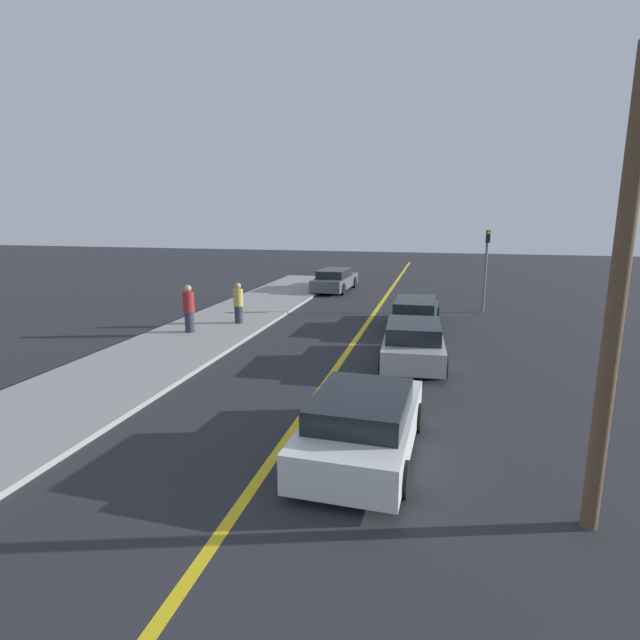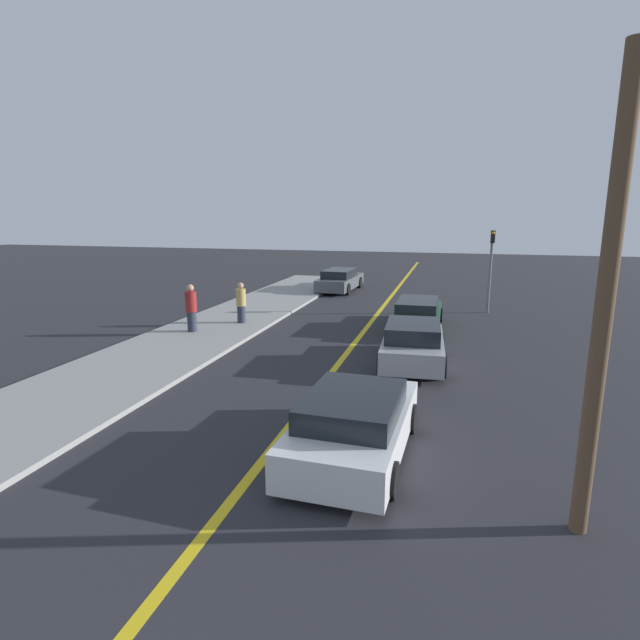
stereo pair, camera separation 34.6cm
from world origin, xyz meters
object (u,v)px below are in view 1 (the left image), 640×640
Objects in this scene: pedestrian_near_curb at (189,309)px; pedestrian_mid_group at (238,303)px; car_ahead_center at (413,343)px; car_far_distant at (415,314)px; utility_pole at (616,308)px; traffic_light at (486,262)px; car_parked_left_lot at (335,280)px; car_near_right_lane at (362,424)px.

pedestrian_near_curb is 1.09× the size of pedestrian_mid_group.
pedestrian_near_curb reaches higher than pedestrian_mid_group.
car_ahead_center is 2.47× the size of pedestrian_mid_group.
utility_pole is at bearing -75.30° from car_far_distant.
car_ahead_center is at bearing -106.66° from traffic_light.
traffic_light is (11.01, 7.28, 1.30)m from pedestrian_near_curb.
car_ahead_center is at bearing -87.17° from car_far_distant.
pedestrian_near_curb is at bearing -158.21° from car_far_distant.
car_ahead_center is 0.84× the size of car_parked_left_lot.
traffic_light reaches higher than car_far_distant.
traffic_light is at bearing 70.26° from car_ahead_center.
car_far_distant is 2.59× the size of pedestrian_near_curb.
traffic_light is 16.57m from utility_pole.
utility_pole reaches higher than car_far_distant.
car_near_right_lane is at bearing -102.15° from traffic_light.
utility_pole is at bearing -47.74° from pedestrian_mid_group.
car_parked_left_lot is 2.94× the size of pedestrian_mid_group.
traffic_light is at bearing 33.48° from pedestrian_near_curb.
car_far_distant is 0.96× the size of car_parked_left_lot.
pedestrian_mid_group reaches higher than car_ahead_center.
car_near_right_lane is at bearing -91.63° from car_far_distant.
traffic_light reaches higher than pedestrian_near_curb.
pedestrian_near_curb is 0.27× the size of utility_pole.
utility_pole reaches higher than car_parked_left_lot.
pedestrian_near_curb is (-7.75, 7.85, 0.39)m from car_near_right_lane.
car_near_right_lane is 11.04m from pedestrian_near_curb.
utility_pole reaches higher than car_near_right_lane.
pedestrian_near_curb is 0.48× the size of traffic_light.
car_parked_left_lot is 10.31m from pedestrian_mid_group.
pedestrian_mid_group is (-6.95, -1.28, 0.36)m from car_far_distant.
car_parked_left_lot is 12.43m from pedestrian_near_curb.
car_parked_left_lot is (-5.35, 13.72, -0.01)m from car_ahead_center.
pedestrian_near_curb is 13.26m from traffic_light.
traffic_light is (2.67, 8.94, 1.68)m from car_ahead_center.
traffic_light reaches higher than car_near_right_lane.
car_parked_left_lot is 0.74× the size of utility_pole.
utility_pole is at bearing -19.39° from car_near_right_lane.
car_ahead_center reaches higher than car_parked_left_lot.
car_ahead_center is 8.50m from pedestrian_near_curb.
car_near_right_lane is 20.48m from car_parked_left_lot.
traffic_light is (9.84, 5.36, 1.38)m from pedestrian_mid_group.
pedestrian_near_curb is at bearing 165.68° from car_ahead_center.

